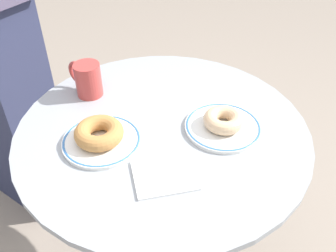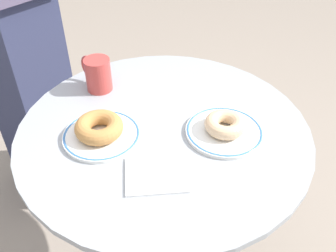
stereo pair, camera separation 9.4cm
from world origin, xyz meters
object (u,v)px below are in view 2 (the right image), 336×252
Objects in this scene: person_figure at (3,1)px; donut_old_fashioned at (99,127)px; plate_right at (224,131)px; paper_napkin at (156,174)px; donut_glazed at (225,124)px; plate_left at (102,135)px; coffee_mug at (97,74)px; cafe_table at (164,184)px.

donut_old_fashioned is at bearing -52.92° from person_figure.
paper_napkin is (-0.17, -0.15, -0.00)m from plate_right.
donut_glazed is (0.00, -0.00, 0.02)m from plate_right.
plate_left is 1.87× the size of donut_glazed.
donut_old_fashioned is 0.23m from coffee_mug.
plate_left is at bearing -176.32° from plate_right.
donut_glazed reaches higher than plate_left.
paper_napkin is at bearing -61.97° from coffee_mug.
person_figure reaches higher than donut_glazed.
donut_glazed is (0.16, -0.02, 0.26)m from cafe_table.
plate_right reaches higher than paper_napkin.
donut_old_fashioned is 1.16× the size of donut_glazed.
donut_glazed is at bearing -35.54° from person_figure.
donut_old_fashioned reaches higher than paper_napkin.
donut_old_fashioned is at bearing -80.07° from coffee_mug.
person_figure reaches higher than paper_napkin.
donut_glazed is at bearing 41.66° from paper_napkin.
person_figure is (-0.41, 0.54, 0.11)m from donut_old_fashioned.
person_figure is (-0.41, 0.54, 0.14)m from plate_left.
donut_glazed is 0.75× the size of paper_napkin.
donut_glazed is at bearing 3.68° from plate_left.
plate_left is 0.99× the size of plate_right.
plate_right is at bearing 90.00° from donut_glazed.
coffee_mug reaches higher than plate_left.
cafe_table is 0.30m from donut_glazed.
cafe_table is 3.86× the size of plate_right.
coffee_mug reaches higher than paper_napkin.
plate_right is at bearing -7.45° from cafe_table.
plate_right is 1.42× the size of paper_napkin.
coffee_mug is at bearing 150.46° from donut_glazed.
plate_right is 0.91m from person_figure.
donut_glazed reaches higher than cafe_table.
person_figure is at bearing 138.77° from cafe_table.
plate_left is 0.32m from plate_right.
donut_old_fashioned is at bearing 168.98° from plate_left.
cafe_table is 3.89× the size of plate_left.
paper_napkin is at bearing -138.34° from plate_right.
person_figure is at bearing 127.30° from plate_left.
cafe_table is 0.28m from plate_left.
donut_old_fashioned is 0.88× the size of paper_napkin.
coffee_mug is at bearing 150.46° from plate_right.
donut_old_fashioned reaches higher than plate_right.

